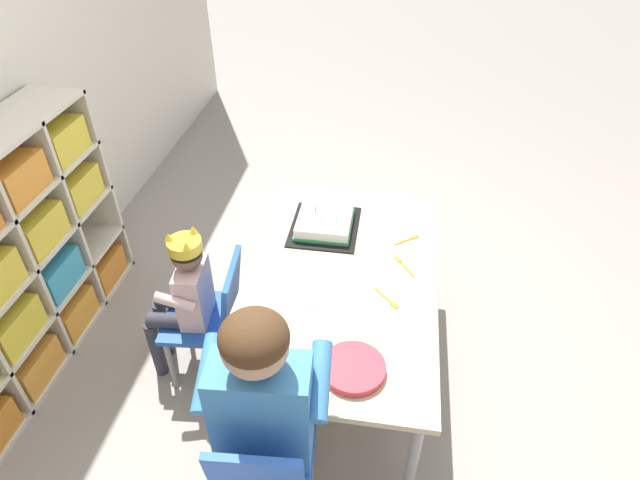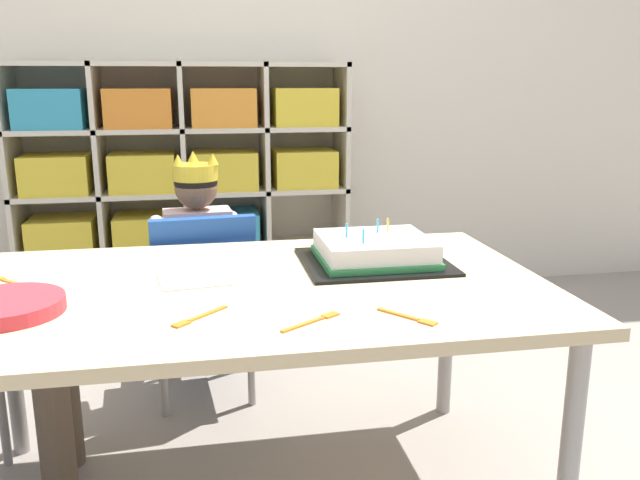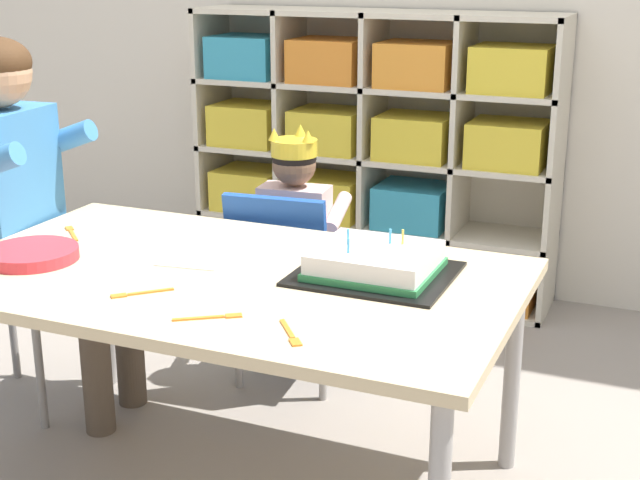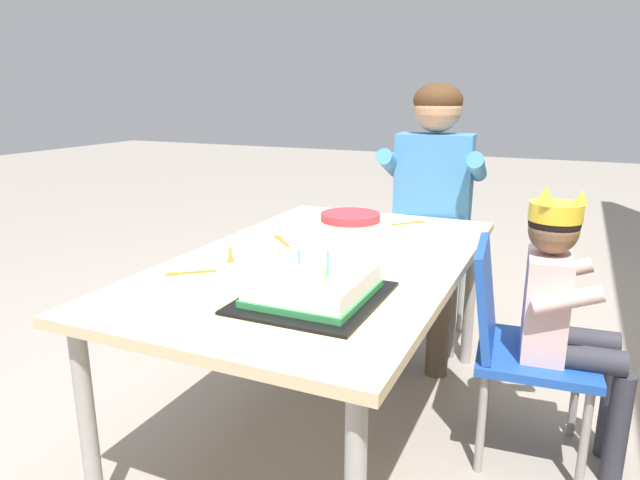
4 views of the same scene
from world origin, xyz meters
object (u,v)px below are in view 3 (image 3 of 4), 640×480
fork_near_child_seat (138,293)px  fork_at_table_front_edge (212,317)px  fork_scattered_mid_table (72,233)px  activity_table (229,291)px  child_with_crown (299,223)px  classroom_chair_blue (287,274)px  fork_by_napkin (291,334)px  paper_plate_stack (32,254)px  birthday_cake_on_tray (375,264)px  classroom_chair_adult_side (1,256)px  adult_helper_seated (27,185)px

fork_near_child_seat → fork_at_table_front_edge: same height
fork_scattered_mid_table → fork_at_table_front_edge: size_ratio=0.86×
activity_table → child_with_crown: size_ratio=1.71×
classroom_chair_blue → fork_scattered_mid_table: classroom_chair_blue is taller
fork_scattered_mid_table → fork_by_napkin: (0.84, -0.40, 0.00)m
fork_scattered_mid_table → fork_at_table_front_edge: (0.65, -0.38, 0.00)m
paper_plate_stack → birthday_cake_on_tray: bearing=15.3°
activity_table → paper_plate_stack: paper_plate_stack is taller
paper_plate_stack → fork_near_child_seat: bearing=-14.9°
classroom_chair_adult_side → birthday_cake_on_tray: classroom_chair_adult_side is taller
classroom_chair_adult_side → child_with_crown: bearing=-57.7°
activity_table → child_with_crown: 0.68m
paper_plate_stack → fork_near_child_seat: (0.38, -0.10, -0.01)m
activity_table → fork_near_child_seat: size_ratio=12.26×
birthday_cake_on_tray → paper_plate_stack: size_ratio=1.60×
child_with_crown → fork_by_napkin: size_ratio=6.93×
adult_helper_seated → birthday_cake_on_tray: bearing=-96.1°
child_with_crown → birthday_cake_on_tray: size_ratio=2.20×
birthday_cake_on_tray → fork_scattered_mid_table: size_ratio=3.27×
activity_table → fork_near_child_seat: bearing=-119.9°
classroom_chair_adult_side → paper_plate_stack: (0.33, -0.25, 0.12)m
classroom_chair_blue → adult_helper_seated: adult_helper_seated is taller
adult_helper_seated → fork_scattered_mid_table: bearing=-105.5°
adult_helper_seated → paper_plate_stack: bearing=-143.9°
birthday_cake_on_tray → paper_plate_stack: bearing=-164.7°
classroom_chair_adult_side → fork_at_table_front_edge: (0.93, -0.41, 0.11)m
classroom_chair_blue → paper_plate_stack: bearing=54.6°
birthday_cake_on_tray → fork_at_table_front_edge: 0.44m
child_with_crown → fork_near_child_seat: child_with_crown is taller
classroom_chair_blue → fork_scattered_mid_table: (-0.44, -0.44, 0.20)m
birthday_cake_on_tray → activity_table: bearing=-160.0°
fork_by_napkin → fork_at_table_front_edge: 0.19m
fork_by_napkin → fork_at_table_front_edge: bearing=46.4°
classroom_chair_adult_side → fork_near_child_seat: bearing=-120.5°
classroom_chair_blue → birthday_cake_on_tray: (0.44, -0.44, 0.23)m
classroom_chair_blue → fork_by_napkin: size_ratio=5.48×
fork_by_napkin → fork_at_table_front_edge: (-0.19, 0.02, 0.00)m
classroom_chair_blue → child_with_crown: (-0.01, 0.11, 0.13)m
activity_table → classroom_chair_blue: 0.59m
classroom_chair_blue → fork_at_table_front_edge: bearing=99.2°
child_with_crown → classroom_chair_adult_side: size_ratio=1.12×
classroom_chair_adult_side → fork_by_napkin: (1.12, -0.42, 0.11)m
classroom_chair_adult_side → adult_helper_seated: size_ratio=0.66×
child_with_crown → fork_at_table_front_edge: size_ratio=6.20×
classroom_chair_blue → birthday_cake_on_tray: bearing=129.5°
classroom_chair_blue → fork_near_child_seat: size_ratio=5.66×
birthday_cake_on_tray → fork_by_napkin: birthday_cake_on_tray is taller
classroom_chair_blue → fork_near_child_seat: (-0.01, -0.77, 0.20)m
classroom_chair_blue → classroom_chair_adult_side: size_ratio=0.88×
activity_table → fork_scattered_mid_table: size_ratio=12.34×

